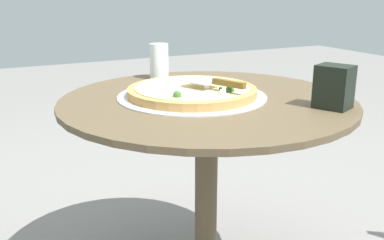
{
  "coord_description": "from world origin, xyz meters",
  "views": [
    {
      "loc": [
        -1.15,
        0.63,
        1.01
      ],
      "look_at": [
        0.03,
        0.03,
        0.61
      ],
      "focal_mm": 41.61,
      "sensor_mm": 36.0,
      "label": 1
    }
  ],
  "objects": [
    {
      "name": "patio_table",
      "position": [
        0.0,
        0.0,
        0.52
      ],
      "size": [
        0.89,
        0.89,
        0.69
      ],
      "color": "brown",
      "rests_on": "ground"
    },
    {
      "name": "napkin_dispenser",
      "position": [
        -0.26,
        -0.26,
        0.75
      ],
      "size": [
        0.11,
        0.11,
        0.12
      ],
      "primitive_type": "cube",
      "rotation": [
        0.0,
        0.0,
        0.41
      ],
      "color": "black",
      "rests_on": "patio_table"
    },
    {
      "name": "pizza_on_tray",
      "position": [
        0.03,
        0.03,
        0.7
      ],
      "size": [
        0.46,
        0.46,
        0.05
      ],
      "color": "silver",
      "rests_on": "patio_table"
    },
    {
      "name": "drinking_cup",
      "position": [
        0.34,
        0.02,
        0.75
      ],
      "size": [
        0.07,
        0.07,
        0.13
      ],
      "primitive_type": "cylinder",
      "color": "white",
      "rests_on": "patio_table"
    },
    {
      "name": "pizza_server",
      "position": [
        -0.04,
        -0.01,
        0.74
      ],
      "size": [
        0.21,
        0.12,
        0.02
      ],
      "color": "silver",
      "rests_on": "pizza_on_tray"
    }
  ]
}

